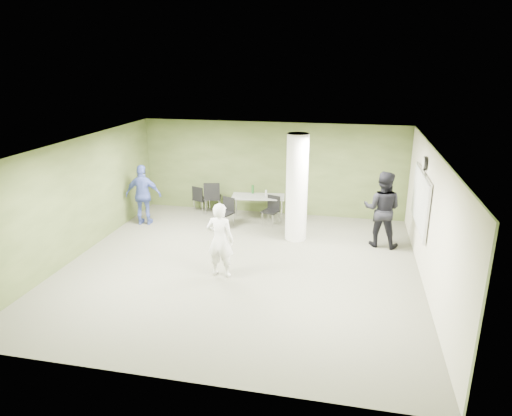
% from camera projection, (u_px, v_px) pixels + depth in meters
% --- Properties ---
extents(floor, '(8.00, 8.00, 0.00)m').
position_uv_depth(floor, '(241.00, 267.00, 10.50)').
color(floor, '#504F3F').
rests_on(floor, ground).
extents(ceiling, '(8.00, 8.00, 0.00)m').
position_uv_depth(ceiling, '(240.00, 146.00, 9.63)').
color(ceiling, white).
rests_on(ceiling, wall_back).
extents(wall_back, '(8.00, 2.80, 0.02)m').
position_uv_depth(wall_back, '(272.00, 169.00, 13.78)').
color(wall_back, '#3D4C24').
rests_on(wall_back, floor).
extents(wall_left, '(0.02, 8.00, 2.80)m').
position_uv_depth(wall_left, '(78.00, 198.00, 10.85)').
color(wall_left, '#3D4C24').
rests_on(wall_left, floor).
extents(wall_right_cream, '(0.02, 8.00, 2.80)m').
position_uv_depth(wall_right_cream, '(431.00, 222.00, 9.27)').
color(wall_right_cream, beige).
rests_on(wall_right_cream, floor).
extents(column, '(0.56, 0.56, 2.80)m').
position_uv_depth(column, '(297.00, 188.00, 11.72)').
color(column, silver).
rests_on(column, floor).
extents(whiteboard, '(0.05, 2.30, 1.30)m').
position_uv_depth(whiteboard, '(420.00, 200.00, 10.37)').
color(whiteboard, silver).
rests_on(whiteboard, wall_right_cream).
extents(wall_clock, '(0.06, 0.32, 0.32)m').
position_uv_depth(wall_clock, '(425.00, 163.00, 10.11)').
color(wall_clock, black).
rests_on(wall_clock, wall_right_cream).
extents(folding_table, '(1.61, 0.86, 0.98)m').
position_uv_depth(folding_table, '(258.00, 197.00, 13.40)').
color(folding_table, gray).
rests_on(folding_table, floor).
extents(wastebasket, '(0.24, 0.24, 0.28)m').
position_uv_depth(wastebasket, '(218.00, 211.00, 13.88)').
color(wastebasket, '#4C4C4C').
rests_on(wastebasket, floor).
extents(chair_back_left, '(0.54, 0.54, 0.84)m').
position_uv_depth(chair_back_left, '(200.00, 197.00, 14.11)').
color(chair_back_left, black).
rests_on(chair_back_left, floor).
extents(chair_back_right, '(0.60, 0.60, 1.01)m').
position_uv_depth(chair_back_right, '(212.00, 195.00, 13.93)').
color(chair_back_right, black).
rests_on(chair_back_right, floor).
extents(chair_table_left, '(0.54, 0.54, 0.83)m').
position_uv_depth(chair_table_left, '(227.00, 210.00, 12.92)').
color(chair_table_left, black).
rests_on(chair_table_left, floor).
extents(chair_table_right, '(0.53, 0.53, 0.83)m').
position_uv_depth(chair_table_right, '(272.00, 208.00, 13.07)').
color(chair_table_right, black).
rests_on(chair_table_right, floor).
extents(woman_white, '(0.64, 0.44, 1.67)m').
position_uv_depth(woman_white, '(220.00, 240.00, 9.83)').
color(woman_white, silver).
rests_on(woman_white, floor).
extents(man_black, '(1.06, 0.90, 1.94)m').
position_uv_depth(man_black, '(382.00, 209.00, 11.42)').
color(man_black, black).
rests_on(man_black, floor).
extents(man_blue, '(1.07, 0.55, 1.74)m').
position_uv_depth(man_blue, '(143.00, 195.00, 12.97)').
color(man_blue, '#3D4E98').
rests_on(man_blue, floor).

